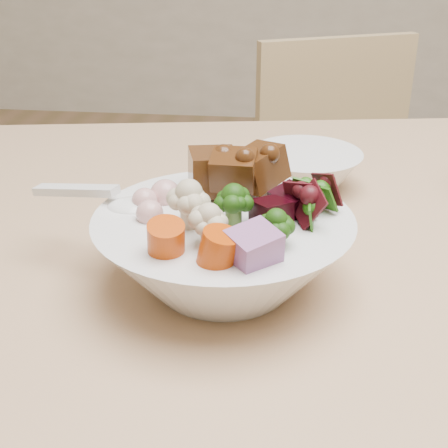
{
  "coord_description": "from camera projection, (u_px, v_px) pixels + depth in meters",
  "views": [
    {
      "loc": [
        -0.4,
        -0.6,
        1.05
      ],
      "look_at": [
        -0.45,
        -0.1,
        0.81
      ],
      "focal_mm": 50.0,
      "sensor_mm": 36.0,
      "label": 1
    }
  ],
  "objects": [
    {
      "name": "side_bowl",
      "position": [
        305.0,
        170.0,
        0.79
      ],
      "size": [
        0.14,
        0.14,
        0.05
      ],
      "primitive_type": null,
      "color": "white",
      "rests_on": "dining_table"
    },
    {
      "name": "chair_far",
      "position": [
        349.0,
        206.0,
        1.43
      ],
      "size": [
        0.5,
        0.5,
        0.82
      ],
      "rotation": [
        0.0,
        0.0,
        0.42
      ],
      "color": "tan",
      "rests_on": "ground"
    },
    {
      "name": "soup_spoon",
      "position": [
        117.0,
        203.0,
        0.59
      ],
      "size": [
        0.14,
        0.07,
        0.03
      ],
      "rotation": [
        0.0,
        0.0,
        -0.32
      ],
      "color": "white",
      "rests_on": "food_bowl"
    },
    {
      "name": "food_bowl",
      "position": [
        226.0,
        246.0,
        0.57
      ],
      "size": [
        0.24,
        0.24,
        0.13
      ],
      "color": "white",
      "rests_on": "dining_table"
    }
  ]
}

